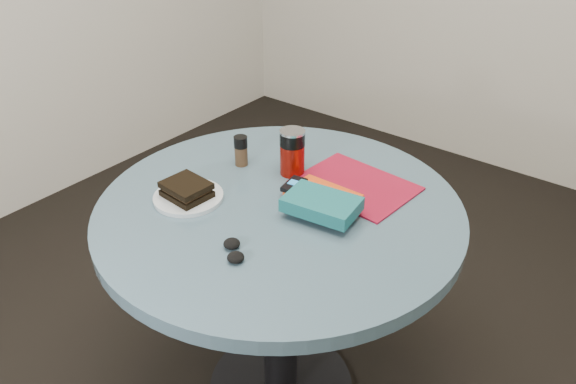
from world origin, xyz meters
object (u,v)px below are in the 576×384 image
Objects in this scene: table at (280,252)px; mp3_player at (294,185)px; soda_can at (292,152)px; pepper_grinder at (241,151)px; magazine at (355,185)px; sandwich at (186,189)px; novel at (322,204)px; headphones at (234,250)px; red_book at (323,196)px; plate at (188,197)px.

mp3_player is (-0.00, 0.07, 0.19)m from table.
soda_can reaches higher than pepper_grinder.
mp3_player is (-0.11, -0.14, 0.02)m from magazine.
sandwich is 0.68× the size of novel.
novel reaches higher than sandwich.
table is 7.83× the size of sandwich.
headphones is at bearing -77.69° from table.
sandwich is at bearing -135.57° from mp3_player.
headphones is at bearing -80.04° from mp3_player.
red_book is 2.16× the size of mp3_player.
table is 5.39× the size of red_book.
plate is 0.24m from pepper_grinder.
red_book reaches higher than plate.
table is at bearing -113.50° from magazine.
plate is 0.37m from red_book.
plate reaches higher than magazine.
novel is at bearing -81.20° from magazine.
pepper_grinder reaches higher than mp3_player.
soda_can reaches higher than headphones.
sandwich is 0.48m from magazine.
soda_can reaches higher than sandwich.
mp3_player is (-0.13, 0.05, -0.01)m from novel.
novel is (0.01, -0.19, 0.04)m from magazine.
novel reaches higher than table.
novel is at bearing -58.36° from red_book.
red_book is at bearing 84.97° from headphones.
magazine is 3.14× the size of headphones.
mp3_player reaches higher than red_book.
headphones is at bearing -50.48° from pepper_grinder.
pepper_grinder is at bearing 93.92° from plate.
mp3_player is (-0.08, -0.02, 0.01)m from red_book.
magazine is 0.18m from mp3_player.
magazine is at bearing 15.43° from soda_can.
plate is 1.38× the size of soda_can.
table is 11.64× the size of mp3_player.
table is at bearing -179.02° from novel.
table is 7.18× the size of soda_can.
novel is at bearing -21.44° from mp3_player.
novel is at bearing 8.63° from table.
pepper_grinder reaches higher than sandwich.
headphones is (0.27, -0.11, 0.01)m from plate.
headphones is at bearing -113.55° from novel.
plate is 0.29m from mp3_player.
pepper_grinder is at bearing -161.03° from soda_can.
plate is at bearing -128.97° from magazine.
plate is 2.04× the size of pepper_grinder.
plate is 0.37m from novel.
magazine is 0.45m from headphones.
mp3_player is (0.21, 0.20, 0.02)m from plate.
novel is (0.34, 0.16, 0.01)m from sandwich.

